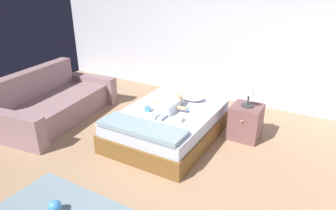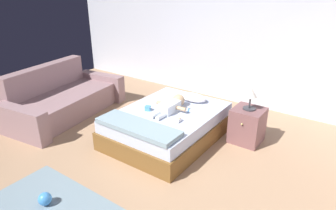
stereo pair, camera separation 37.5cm
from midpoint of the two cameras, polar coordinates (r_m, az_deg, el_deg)
The scene contains 13 objects.
ground_plane at distance 3.72m, azimuth -7.92°, elevation -13.86°, with size 8.00×8.00×0.00m, color tan.
wall_behind_bed at distance 5.70m, azimuth 10.37°, elevation 14.10°, with size 8.00×0.12×2.73m, color silver.
bed at distance 4.43m, azimuth -2.43°, elevation -3.89°, with size 1.31×1.76×0.44m.
pillow at distance 4.72m, azimuth 1.91°, elevation 1.61°, with size 0.47×0.27×0.12m.
baby at distance 4.36m, azimuth -1.84°, elevation -0.07°, with size 0.50×0.70×0.18m.
toothbrush at distance 4.39m, azimuth 1.45°, elevation -0.82°, with size 0.09×0.15×0.02m.
couch at distance 5.45m, azimuth -22.82°, elevation 0.23°, with size 1.30×2.16×0.84m.
nightstand at distance 4.53m, azimuth 12.34°, elevation -3.22°, with size 0.43×0.46×0.51m.
lamp at distance 4.34m, azimuth 12.86°, elevation 2.39°, with size 0.18×0.18×0.32m.
toy_ball at distance 3.48m, azimuth -23.92°, elevation -17.42°, with size 0.14×0.14×0.14m, color #4291E3.
blanket at distance 3.83m, azimuth -7.86°, elevation -4.44°, with size 1.18×0.38×0.06m.
toy_block at distance 4.34m, azimuth -6.39°, elevation -0.82°, with size 0.09×0.09×0.07m.
baby_bottle at distance 4.02m, azimuth -0.09°, elevation -2.82°, with size 0.06×0.10×0.07m.
Camera 1 is at (1.74, -2.40, 2.23)m, focal length 31.92 mm.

